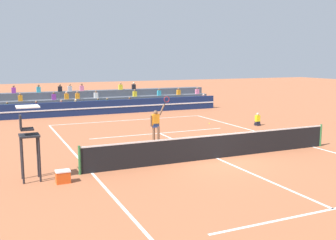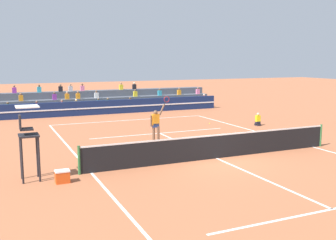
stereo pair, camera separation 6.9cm
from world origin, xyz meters
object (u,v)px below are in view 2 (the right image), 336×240
(tennis_player, at_px, (156,124))
(equipment_cooler, at_px, (62,176))
(ball_kid_courtside, at_px, (258,121))
(tennis_ball, at_px, (210,123))
(umpire_chair, at_px, (27,133))

(tennis_player, xyz_separation_m, equipment_cooler, (-5.46, -4.69, -0.76))
(ball_kid_courtside, xyz_separation_m, tennis_ball, (-2.52, 1.86, -0.30))
(equipment_cooler, bearing_deg, ball_kid_courtside, 27.50)
(umpire_chair, xyz_separation_m, ball_kid_courtside, (14.60, 6.31, -1.39))
(equipment_cooler, bearing_deg, umpire_chair, 143.57)
(tennis_ball, bearing_deg, ball_kid_courtside, -36.49)
(umpire_chair, bearing_deg, tennis_player, 31.29)
(umpire_chair, distance_m, tennis_ball, 14.68)
(ball_kid_courtside, bearing_deg, tennis_ball, 143.51)
(ball_kid_courtside, distance_m, tennis_player, 8.48)
(umpire_chair, distance_m, tennis_player, 7.62)
(ball_kid_courtside, distance_m, equipment_cooler, 15.30)
(tennis_player, distance_m, equipment_cooler, 7.24)
(tennis_ball, distance_m, equipment_cooler, 14.21)
(ball_kid_courtside, relative_size, tennis_player, 0.34)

